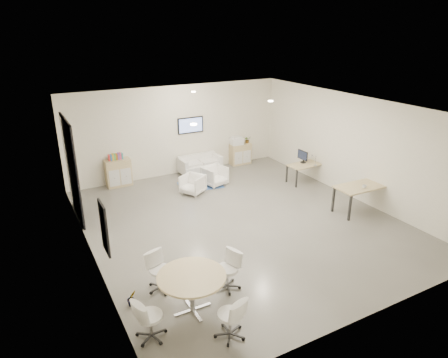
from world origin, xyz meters
name	(u,v)px	position (x,y,z in m)	size (l,w,h in m)	color
room_shell	(242,167)	(0.00, 0.00, 1.60)	(9.60, 10.60, 4.80)	#5F5D57
glass_door	(71,167)	(-3.95, 2.51, 1.50)	(0.09, 1.90, 2.85)	black
artwork	(104,228)	(-3.97, -1.60, 1.55)	(0.05, 0.54, 1.04)	black
wall_tv	(190,125)	(0.50, 4.46, 1.75)	(0.98, 0.06, 0.58)	black
ceiling_spots	(220,104)	(-0.20, 0.83, 3.18)	(3.14, 4.14, 0.03)	#FFEAC6
sideboard_left	(118,173)	(-2.29, 4.26, 0.47)	(0.83, 0.43, 0.94)	tan
sideboard_right	(240,154)	(2.51, 4.28, 0.41)	(0.82, 0.40, 0.82)	tan
books	(116,157)	(-2.33, 4.26, 1.05)	(0.48, 0.14, 0.22)	red
printer	(237,141)	(2.34, 4.28, 0.97)	(0.48, 0.41, 0.32)	white
loveseat	(200,165)	(0.66, 4.12, 0.31)	(1.55, 0.82, 0.57)	white
blue_rug	(200,185)	(0.15, 2.98, 0.01)	(1.45, 0.97, 0.01)	#315B96
armchair_left	(193,183)	(-0.35, 2.47, 0.34)	(0.67, 0.62, 0.68)	white
armchair_right	(215,175)	(0.61, 2.78, 0.36)	(0.70, 0.66, 0.72)	white
desk_rear	(306,166)	(3.52, 1.54, 0.59)	(1.33, 0.76, 0.66)	tan
desk_front	(361,188)	(3.41, -1.07, 0.72)	(1.56, 0.81, 0.80)	tan
monitor	(303,156)	(3.48, 1.69, 0.90)	(0.20, 0.50, 0.44)	black
round_table	(192,279)	(-2.72, -2.78, 0.71)	(1.30, 1.30, 0.79)	tan
meeting_chairs	(192,293)	(-2.72, -2.78, 0.41)	(2.59, 2.59, 0.82)	white
plant_cabinet	(247,140)	(2.82, 4.27, 0.92)	(0.24, 0.27, 0.21)	#3F7F3F
plant_floor	(132,302)	(-3.70, -2.07, 0.07)	(0.18, 0.33, 0.15)	#3F7F3F
cup	(364,186)	(3.34, -1.24, 0.86)	(0.12, 0.09, 0.12)	white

